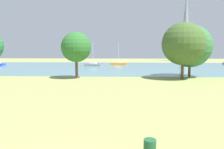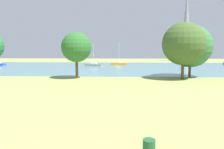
{
  "view_description": "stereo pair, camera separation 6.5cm",
  "coord_description": "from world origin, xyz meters",
  "px_view_note": "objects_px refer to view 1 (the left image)",
  "views": [
    {
      "loc": [
        2.51,
        -7.08,
        4.79
      ],
      "look_at": [
        1.47,
        15.71,
        2.08
      ],
      "focal_mm": 34.37,
      "sensor_mm": 36.0,
      "label": 1
    },
    {
      "loc": [
        2.58,
        -7.07,
        4.79
      ],
      "look_at": [
        1.47,
        15.71,
        2.08
      ],
      "focal_mm": 34.37,
      "sensor_mm": 36.0,
      "label": 2
    }
  ],
  "objects_px": {
    "litter_bin": "(150,148)",
    "electricity_pylon": "(186,27)",
    "sailboat_orange": "(119,63)",
    "tree_east_far": "(183,44)",
    "tree_west_far": "(190,46)",
    "tree_west_near": "(76,47)",
    "sailboat_gray": "(93,65)"
  },
  "relations": [
    {
      "from": "sailboat_gray",
      "to": "electricity_pylon",
      "type": "distance_m",
      "value": 44.74
    },
    {
      "from": "litter_bin",
      "to": "sailboat_orange",
      "type": "distance_m",
      "value": 56.84
    },
    {
      "from": "sailboat_gray",
      "to": "tree_east_far",
      "type": "xyz_separation_m",
      "value": [
        17.84,
        -25.49,
        5.16
      ]
    },
    {
      "from": "tree_west_near",
      "to": "tree_west_far",
      "type": "xyz_separation_m",
      "value": [
        19.12,
        2.74,
        0.19
      ]
    },
    {
      "from": "sailboat_gray",
      "to": "tree_west_near",
      "type": "distance_m",
      "value": 25.87
    },
    {
      "from": "sailboat_gray",
      "to": "electricity_pylon",
      "type": "bearing_deg",
      "value": 39.15
    },
    {
      "from": "sailboat_orange",
      "to": "tree_east_far",
      "type": "bearing_deg",
      "value": -71.1
    },
    {
      "from": "litter_bin",
      "to": "tree_west_far",
      "type": "distance_m",
      "value": 30.54
    },
    {
      "from": "sailboat_gray",
      "to": "tree_west_near",
      "type": "xyz_separation_m",
      "value": [
        0.71,
        -25.44,
        4.63
      ]
    },
    {
      "from": "tree_west_far",
      "to": "tree_east_far",
      "type": "bearing_deg",
      "value": -125.4
    },
    {
      "from": "tree_west_near",
      "to": "tree_west_far",
      "type": "height_order",
      "value": "tree_west_far"
    },
    {
      "from": "sailboat_gray",
      "to": "sailboat_orange",
      "type": "relative_size",
      "value": 0.94
    },
    {
      "from": "tree_east_far",
      "to": "electricity_pylon",
      "type": "xyz_separation_m",
      "value": [
        15.33,
        52.5,
        7.95
      ]
    },
    {
      "from": "tree_east_far",
      "to": "tree_west_far",
      "type": "distance_m",
      "value": 3.45
    },
    {
      "from": "tree_west_near",
      "to": "tree_east_far",
      "type": "distance_m",
      "value": 17.14
    },
    {
      "from": "sailboat_orange",
      "to": "tree_west_near",
      "type": "xyz_separation_m",
      "value": [
        -6.42,
        -31.25,
        4.63
      ]
    },
    {
      "from": "litter_bin",
      "to": "electricity_pylon",
      "type": "xyz_separation_m",
      "value": [
        23.78,
        78.0,
        13.17
      ]
    },
    {
      "from": "tree_west_far",
      "to": "electricity_pylon",
      "type": "height_order",
      "value": "electricity_pylon"
    },
    {
      "from": "tree_east_far",
      "to": "electricity_pylon",
      "type": "distance_m",
      "value": 55.27
    },
    {
      "from": "tree_west_near",
      "to": "tree_east_far",
      "type": "relative_size",
      "value": 0.84
    },
    {
      "from": "litter_bin",
      "to": "tree_west_far",
      "type": "bearing_deg",
      "value": 69.77
    },
    {
      "from": "tree_east_far",
      "to": "litter_bin",
      "type": "bearing_deg",
      "value": -108.32
    },
    {
      "from": "tree_east_far",
      "to": "sailboat_orange",
      "type": "bearing_deg",
      "value": 108.9
    },
    {
      "from": "tree_west_near",
      "to": "litter_bin",
      "type": "bearing_deg",
      "value": -71.22
    },
    {
      "from": "litter_bin",
      "to": "tree_west_near",
      "type": "distance_m",
      "value": 27.39
    },
    {
      "from": "sailboat_orange",
      "to": "electricity_pylon",
      "type": "relative_size",
      "value": 0.25
    },
    {
      "from": "sailboat_orange",
      "to": "litter_bin",
      "type": "bearing_deg",
      "value": -87.71
    },
    {
      "from": "sailboat_orange",
      "to": "tree_west_far",
      "type": "height_order",
      "value": "tree_west_far"
    },
    {
      "from": "tree_west_far",
      "to": "sailboat_gray",
      "type": "bearing_deg",
      "value": 131.14
    },
    {
      "from": "tree_west_near",
      "to": "tree_west_far",
      "type": "distance_m",
      "value": 19.32
    },
    {
      "from": "tree_east_far",
      "to": "electricity_pylon",
      "type": "relative_size",
      "value": 0.33
    },
    {
      "from": "litter_bin",
      "to": "electricity_pylon",
      "type": "height_order",
      "value": "electricity_pylon"
    }
  ]
}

